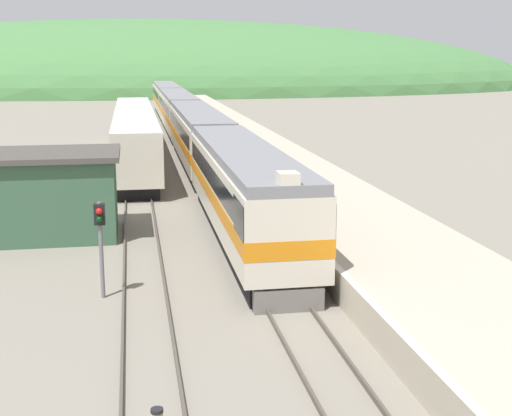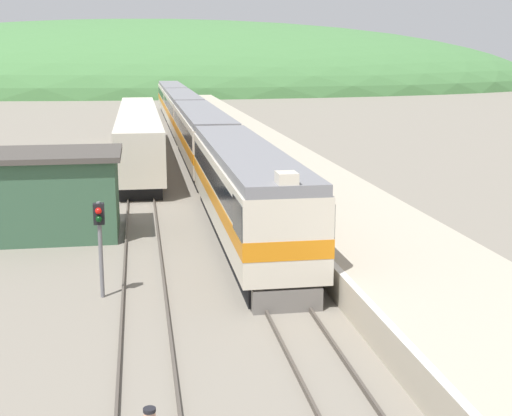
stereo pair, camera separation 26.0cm
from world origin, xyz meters
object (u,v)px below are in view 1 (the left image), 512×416
at_px(carriage_fourth, 167,98).
at_px(siding_train, 135,135).
at_px(carriage_third, 178,111).
at_px(signal_post_siding, 100,229).
at_px(express_train_lead_car, 244,190).
at_px(carriage_second, 198,136).

xyz_separation_m(carriage_fourth, siding_train, (-4.54, -41.43, -0.25)).
distance_m(carriage_third, signal_post_siding, 51.00).
distance_m(siding_train, signal_post_siding, 31.72).
relative_size(carriage_third, carriage_fourth, 1.00).
distance_m(carriage_third, siding_train, 19.50).
bearing_deg(express_train_lead_car, carriage_third, 90.00).
bearing_deg(carriage_fourth, siding_train, -96.26).
xyz_separation_m(express_train_lead_car, carriage_fourth, (0.00, 66.37, -0.01)).
bearing_deg(express_train_lead_car, carriage_fourth, 90.00).
xyz_separation_m(carriage_second, carriage_third, (0.00, 22.47, 0.00)).
xyz_separation_m(carriage_third, signal_post_siding, (-5.94, -50.65, 0.14)).
distance_m(express_train_lead_car, carriage_fourth, 66.37).
height_order(express_train_lead_car, siding_train, express_train_lead_car).
xyz_separation_m(carriage_third, siding_train, (-4.54, -18.97, -0.25)).
xyz_separation_m(carriage_fourth, signal_post_siding, (-5.94, -73.12, 0.14)).
bearing_deg(carriage_second, carriage_fourth, 90.00).
relative_size(carriage_fourth, siding_train, 0.67).
relative_size(express_train_lead_car, carriage_third, 0.88).
height_order(siding_train, signal_post_siding, siding_train).
bearing_deg(siding_train, carriage_second, -37.60).
bearing_deg(siding_train, carriage_fourth, 83.74).
xyz_separation_m(express_train_lead_car, siding_train, (-4.54, 24.94, -0.26)).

